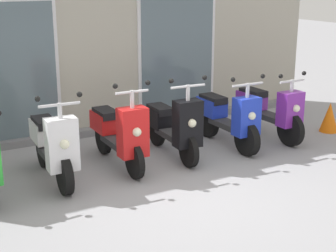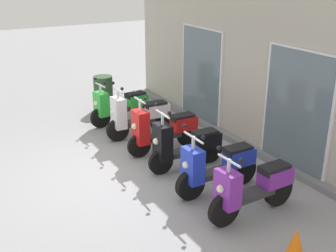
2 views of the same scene
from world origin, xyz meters
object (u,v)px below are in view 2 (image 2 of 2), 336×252
Objects in this scene: scooter_blue at (217,166)px; traffic_cone at (295,246)px; scooter_white at (138,116)px; trash_bin at (104,93)px; scooter_green at (120,105)px; scooter_black at (184,144)px; scooter_purple at (253,188)px; scooter_red at (162,129)px.

traffic_cone is (2.02, -0.24, -0.21)m from scooter_blue.
scooter_white is 2.19m from trash_bin.
scooter_blue is 2.05m from traffic_cone.
scooter_green is 1.02m from scooter_white.
scooter_black is at bearing 1.52° from scooter_white.
scooter_white is 0.96× the size of scooter_purple.
scooter_blue is (1.00, 0.01, -0.02)m from scooter_black.
scooter_blue is at bearing 0.57° from scooter_green.
scooter_blue reaches higher than scooter_green.
traffic_cone is at bearing -1.97° from trash_bin.
scooter_green is 3.07× the size of traffic_cone.
scooter_green is 1.02× the size of scooter_black.
scooter_green is 1.77× the size of trash_bin.
scooter_black is 0.97× the size of scooter_blue.
trash_bin is at bearing 177.75° from scooter_green.
scooter_blue is at bearing 173.37° from traffic_cone.
scooter_white reaches higher than traffic_cone.
trash_bin is at bearing 179.75° from scooter_black.
scooter_red reaches higher than scooter_black.
scooter_purple is (2.75, 0.02, -0.03)m from scooter_red.
trash_bin reaches higher than traffic_cone.
scooter_purple is (3.72, 0.09, -0.02)m from scooter_white.
traffic_cone is (3.03, -0.22, -0.24)m from scooter_black.
scooter_green is at bearing -179.43° from scooter_black.
scooter_purple is at bearing 0.46° from scooter_red.
traffic_cone is (3.90, -0.24, -0.25)m from scooter_red.
scooter_purple is at bearing 0.21° from trash_bin.
scooter_purple is (4.73, 0.07, 0.02)m from scooter_green.
scooter_white is 4.88m from traffic_cone.
scooter_white is 3.72m from scooter_purple.
scooter_green is 4.74m from scooter_purple.
scooter_red reaches higher than scooter_green.
scooter_red is at bearing 1.33° from scooter_green.
trash_bin is (-5.91, -0.02, -0.03)m from scooter_purple.
scooter_black is 1.01m from scooter_blue.
scooter_green reaches higher than trash_bin.
scooter_green is at bearing 178.09° from traffic_cone.
scooter_green is 5.89m from traffic_cone.
trash_bin is at bearing 180.00° from scooter_red.
scooter_white is at bearing -178.48° from scooter_black.
scooter_red is 1.81× the size of trash_bin.
traffic_cone is at bearing -12.94° from scooter_purple.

